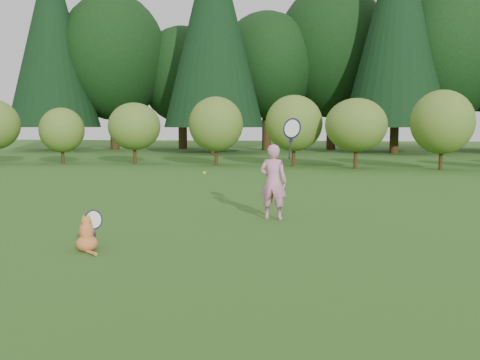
# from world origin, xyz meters

# --- Properties ---
(ground) EXTENTS (100.00, 100.00, 0.00)m
(ground) POSITION_xyz_m (0.00, 0.00, 0.00)
(ground) COLOR #215818
(ground) RESTS_ON ground
(shrub_row) EXTENTS (28.00, 3.00, 2.80)m
(shrub_row) POSITION_xyz_m (0.00, 13.00, 1.40)
(shrub_row) COLOR #587424
(shrub_row) RESTS_ON ground
(woodland_backdrop) EXTENTS (48.00, 10.00, 15.00)m
(woodland_backdrop) POSITION_xyz_m (0.00, 23.00, 7.50)
(woodland_backdrop) COLOR black
(woodland_backdrop) RESTS_ON ground
(child) EXTENTS (0.74, 0.50, 1.90)m
(child) POSITION_xyz_m (0.72, 1.19, 0.67)
(child) COLOR pink
(child) RESTS_ON ground
(cat) EXTENTS (0.46, 0.69, 0.62)m
(cat) POSITION_xyz_m (-1.41, -1.47, 0.24)
(cat) COLOR #DA572A
(cat) RESTS_ON ground
(tennis_ball) EXTENTS (0.06, 0.06, 0.06)m
(tennis_ball) POSITION_xyz_m (-0.68, 2.05, 0.70)
(tennis_ball) COLOR #BDC417
(tennis_ball) RESTS_ON ground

